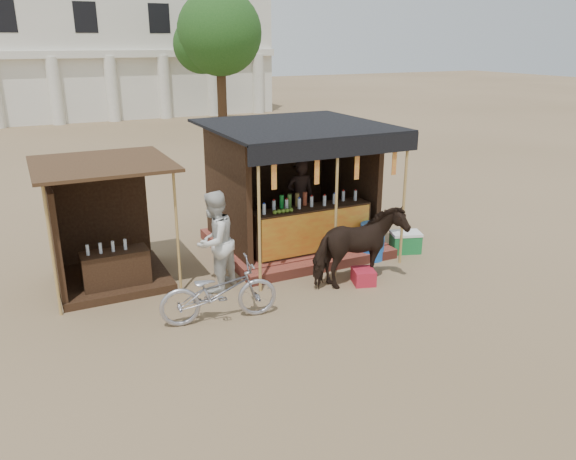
{
  "coord_description": "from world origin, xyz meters",
  "views": [
    {
      "loc": [
        -4.34,
        -7.28,
        4.46
      ],
      "look_at": [
        0.0,
        1.6,
        1.1
      ],
      "focal_mm": 35.0,
      "sensor_mm": 36.0,
      "label": 1
    }
  ],
  "objects": [
    {
      "name": "background_building",
      "position": [
        -2.0,
        29.94,
        3.98
      ],
      "size": [
        26.0,
        7.45,
        8.18
      ],
      "color": "silver",
      "rests_on": "ground"
    },
    {
      "name": "red_crate",
      "position": [
        1.32,
        0.99,
        0.14
      ],
      "size": [
        0.51,
        0.54,
        0.29
      ],
      "primitive_type": "cube",
      "rotation": [
        0.0,
        0.0,
        -0.3
      ],
      "color": "#AA1C2D",
      "rests_on": "ground"
    },
    {
      "name": "secondary_stall",
      "position": [
        -3.17,
        3.24,
        0.85
      ],
      "size": [
        2.4,
        2.4,
        2.38
      ],
      "color": "#372414",
      "rests_on": "ground"
    },
    {
      "name": "bystander",
      "position": [
        -1.31,
        2.0,
        0.95
      ],
      "size": [
        1.17,
        1.13,
        1.9
      ],
      "primitive_type": "imported",
      "rotation": [
        0.0,
        0.0,
        3.78
      ],
      "color": "silver",
      "rests_on": "ground"
    },
    {
      "name": "ground",
      "position": [
        0.0,
        0.0,
        0.0
      ],
      "size": [
        120.0,
        120.0,
        0.0
      ],
      "primitive_type": "plane",
      "color": "#846B4C",
      "rests_on": "ground"
    },
    {
      "name": "main_stall",
      "position": [
        1.02,
        3.36,
        1.03
      ],
      "size": [
        3.6,
        3.61,
        2.78
      ],
      "color": "brown",
      "rests_on": "ground"
    },
    {
      "name": "cow",
      "position": [
        1.19,
        0.98,
        0.76
      ],
      "size": [
        1.82,
        0.89,
        1.51
      ],
      "primitive_type": "imported",
      "rotation": [
        0.0,
        0.0,
        1.61
      ],
      "color": "black",
      "rests_on": "ground"
    },
    {
      "name": "cooler",
      "position": [
        3.09,
        2.02,
        0.23
      ],
      "size": [
        0.75,
        0.62,
        0.46
      ],
      "color": "#197335",
      "rests_on": "ground"
    },
    {
      "name": "tree",
      "position": [
        5.81,
        22.14,
        4.63
      ],
      "size": [
        4.5,
        4.4,
        7.0
      ],
      "color": "#382314",
      "rests_on": "ground"
    },
    {
      "name": "blue_barrel",
      "position": [
        2.19,
        2.0,
        0.39
      ],
      "size": [
        0.57,
        0.57,
        0.79
      ],
      "primitive_type": "cylinder",
      "rotation": [
        0.0,
        0.0,
        0.11
      ],
      "color": "blue",
      "rests_on": "ground"
    },
    {
      "name": "motorbike",
      "position": [
        -1.66,
        0.8,
        0.51
      ],
      "size": [
        2.03,
        0.95,
        1.03
      ],
      "primitive_type": "imported",
      "rotation": [
        0.0,
        0.0,
        1.43
      ],
      "color": "#A2A0A9",
      "rests_on": "ground"
    }
  ]
}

